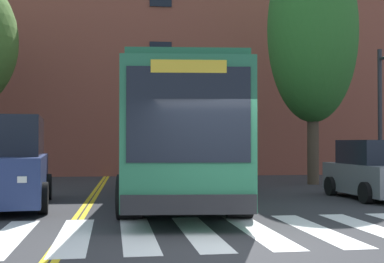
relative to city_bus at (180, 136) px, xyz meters
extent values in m
plane|color=#303033|center=(0.21, -6.89, -1.88)|extent=(120.00, 120.00, 0.00)
cube|color=white|center=(-3.60, -5.40, -1.88)|extent=(0.73, 3.95, 0.01)
cube|color=white|center=(-2.45, -5.37, -1.88)|extent=(0.73, 3.95, 0.01)
cube|color=white|center=(-1.30, -5.33, -1.88)|extent=(0.73, 3.95, 0.01)
cube|color=white|center=(-0.15, -5.29, -1.88)|extent=(0.73, 3.95, 0.01)
cube|color=white|center=(1.00, -5.25, -1.88)|extent=(0.73, 3.95, 0.01)
cube|color=white|center=(2.15, -5.21, -1.88)|extent=(0.73, 3.95, 0.01)
cube|color=white|center=(3.30, -5.17, -1.88)|extent=(0.73, 3.95, 0.01)
cube|color=gold|center=(-2.66, 8.75, -1.88)|extent=(0.12, 36.00, 0.01)
cube|color=gold|center=(-2.50, 8.75, -1.88)|extent=(0.12, 36.00, 0.01)
cube|color=#28704C|center=(0.00, -0.02, -0.02)|extent=(3.27, 11.26, 2.95)
cube|color=black|center=(1.28, -0.10, 0.27)|extent=(0.70, 10.20, 1.06)
cube|color=black|center=(-1.28, 0.07, 0.27)|extent=(0.70, 10.20, 1.06)
cube|color=black|center=(-0.37, -5.58, 0.33)|extent=(2.28, 0.18, 1.77)
cube|color=yellow|center=(-0.37, -5.58, 1.22)|extent=(1.40, 0.12, 0.24)
cube|color=#232326|center=(-0.37, -5.60, -1.32)|extent=(2.49, 0.26, 0.36)
cube|color=#246444|center=(0.00, -0.02, 1.53)|extent=(3.09, 10.80, 0.16)
cylinder|color=black|center=(0.98, -3.54, -1.39)|extent=(0.62, 1.02, 0.99)
cylinder|color=black|center=(-1.44, -3.38, -1.39)|extent=(0.62, 1.02, 0.99)
cylinder|color=black|center=(1.38, 2.39, -1.39)|extent=(0.62, 1.02, 0.99)
cylinder|color=black|center=(-1.05, 2.56, -1.39)|extent=(0.62, 1.02, 0.99)
cylinder|color=black|center=(1.45, 3.49, -1.39)|extent=(0.62, 1.02, 0.99)
cylinder|color=black|center=(-0.98, 3.65, -1.39)|extent=(0.62, 1.02, 0.99)
cube|color=navy|center=(-4.63, -0.89, -1.10)|extent=(2.51, 5.34, 1.14)
cube|color=black|center=(-4.64, -0.84, -0.02)|extent=(2.09, 3.37, 1.02)
cube|color=white|center=(-3.76, -3.40, -0.99)|extent=(0.20, 0.06, 0.14)
cylinder|color=black|center=(-3.47, -2.36, -1.50)|extent=(0.31, 0.78, 0.76)
cylinder|color=black|center=(-3.85, 0.81, -1.50)|extent=(0.31, 0.78, 0.76)
cube|color=slate|center=(5.89, -0.01, -1.28)|extent=(2.01, 3.74, 0.87)
cube|color=black|center=(5.89, 0.02, -0.48)|extent=(1.73, 2.09, 0.73)
cylinder|color=black|center=(5.04, -1.19, -1.58)|extent=(0.26, 0.61, 0.60)
cylinder|color=black|center=(6.74, 1.17, -1.58)|extent=(0.26, 0.61, 0.60)
cylinder|color=black|center=(4.91, 1.06, -1.58)|extent=(0.26, 0.61, 0.60)
cylinder|color=#28282D|center=(7.71, 3.42, 0.68)|extent=(0.16, 0.16, 5.12)
cylinder|color=#28282D|center=(1.38, 4.68, 0.43)|extent=(0.16, 0.16, 4.61)
cylinder|color=#28282D|center=(1.55, 3.24, 2.17)|extent=(0.45, 2.91, 0.11)
cube|color=yellow|center=(1.70, 1.94, 1.57)|extent=(0.37, 0.32, 1.00)
cylinder|color=black|center=(1.72, 1.79, 1.87)|extent=(0.22, 0.06, 0.22)
cylinder|color=black|center=(1.72, 1.79, 1.57)|extent=(0.22, 0.06, 0.22)
cylinder|color=green|center=(1.72, 1.79, 1.27)|extent=(0.22, 0.06, 0.22)
cylinder|color=#4C3D2D|center=(5.86, 5.42, -0.36)|extent=(0.46, 0.46, 3.04)
ellipsoid|color=#2D6B28|center=(5.86, 5.42, 4.32)|extent=(5.12, 5.31, 7.46)
cube|color=brown|center=(0.06, 14.94, 3.76)|extent=(40.49, 7.49, 11.28)
cube|color=black|center=(0.06, 11.17, 0.94)|extent=(1.10, 0.06, 1.40)
cube|color=black|center=(0.06, 11.17, 4.10)|extent=(1.10, 0.06, 1.40)
camera|label=1|loc=(-1.44, -15.30, -0.16)|focal=50.00mm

